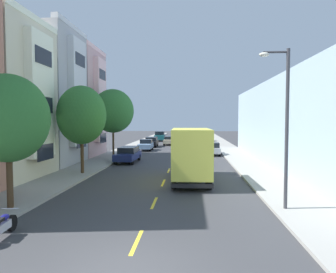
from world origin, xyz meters
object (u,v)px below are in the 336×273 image
(parked_wagon_charcoal, at_px, (207,140))
(parked_suv_teal, at_px, (160,136))
(parked_hatchback_silver, at_px, (212,149))
(parked_hatchback_sky, at_px, (146,145))
(street_tree_nearest, at_px, (8,118))
(street_tree_second, at_px, (82,115))
(moving_champagne_sedan, at_px, (170,140))
(parked_wagon_black, at_px, (151,142))
(street_tree_third, at_px, (113,111))
(street_lamp, at_px, (284,117))
(delivery_box_truck, at_px, (191,152))
(parked_suv_burgundy, at_px, (205,137))
(parked_wagon_navy, at_px, (128,154))

(parked_wagon_charcoal, height_order, parked_suv_teal, parked_suv_teal)
(parked_hatchback_silver, bearing_deg, parked_hatchback_sky, 149.45)
(street_tree_nearest, bearing_deg, street_tree_second, 90.00)
(parked_wagon_charcoal, bearing_deg, moving_champagne_sedan, -174.20)
(parked_wagon_black, xyz_separation_m, parked_hatchback_silver, (8.70, -11.15, -0.05))
(parked_hatchback_silver, distance_m, moving_champagne_sedan, 16.09)
(street_tree_third, bearing_deg, parked_wagon_charcoal, 61.80)
(street_lamp, height_order, delivery_box_truck, street_lamp)
(street_lamp, bearing_deg, street_tree_second, 145.20)
(parked_wagon_black, relative_size, parked_suv_teal, 0.97)
(street_tree_second, distance_m, parked_suv_burgundy, 39.07)
(parked_hatchback_sky, distance_m, parked_hatchback_silver, 10.08)
(parked_suv_burgundy, relative_size, parked_wagon_black, 1.02)
(parked_wagon_charcoal, height_order, moving_champagne_sedan, parked_wagon_charcoal)
(street_tree_nearest, bearing_deg, parked_suv_burgundy, 77.01)
(street_tree_third, xyz_separation_m, delivery_box_truck, (8.21, -11.59, -3.11))
(street_tree_third, distance_m, parked_suv_teal, 29.51)
(street_lamp, bearing_deg, moving_champagne_sedan, 101.68)
(street_tree_second, distance_m, moving_champagne_sedan, 29.53)
(parked_suv_burgundy, distance_m, parked_hatchback_silver, 23.34)
(street_lamp, xyz_separation_m, parked_suv_teal, (-10.38, 47.15, -3.28))
(street_tree_second, distance_m, parked_hatchback_sky, 19.64)
(street_tree_third, relative_size, parked_suv_teal, 1.49)
(street_lamp, relative_size, parked_suv_teal, 1.47)
(parked_wagon_charcoal, distance_m, parked_suv_teal, 12.61)
(street_tree_third, bearing_deg, moving_champagne_sedan, 76.74)
(parked_hatchback_sky, xyz_separation_m, parked_wagon_charcoal, (8.77, 10.39, 0.05))
(parked_hatchback_silver, bearing_deg, street_tree_second, -127.36)
(delivery_box_truck, xyz_separation_m, parked_suv_burgundy, (2.58, 39.57, -1.00))
(parked_wagon_navy, distance_m, moving_champagne_sedan, 21.85)
(delivery_box_truck, height_order, parked_hatchback_silver, delivery_box_truck)
(street_tree_nearest, xyz_separation_m, parked_wagon_black, (2.02, 34.60, -3.41))
(delivery_box_truck, relative_size, moving_champagne_sedan, 1.62)
(street_tree_nearest, height_order, parked_suv_teal, street_tree_nearest)
(street_tree_third, xyz_separation_m, parked_suv_teal, (1.98, 29.16, -4.11))
(delivery_box_truck, bearing_deg, parked_wagon_navy, 123.31)
(street_tree_nearest, height_order, moving_champagne_sedan, street_tree_nearest)
(parked_suv_burgundy, xyz_separation_m, parked_suv_teal, (-8.81, 1.18, 0.00))
(street_lamp, height_order, parked_wagon_charcoal, street_lamp)
(delivery_box_truck, height_order, parked_wagon_black, delivery_box_truck)
(parked_wagon_charcoal, bearing_deg, parked_suv_teal, 134.43)
(street_lamp, bearing_deg, delivery_box_truck, 122.93)
(street_tree_nearest, distance_m, parked_suv_burgundy, 48.13)
(parked_suv_teal, bearing_deg, parked_wagon_black, -89.81)
(parked_wagon_navy, height_order, parked_wagon_charcoal, same)
(street_tree_third, bearing_deg, delivery_box_truck, -54.70)
(parked_suv_teal, bearing_deg, parked_wagon_charcoal, -45.57)
(parked_suv_teal, bearing_deg, parked_wagon_navy, -89.92)
(delivery_box_truck, height_order, parked_suv_burgundy, delivery_box_truck)
(parked_hatchback_silver, bearing_deg, street_tree_nearest, -114.57)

